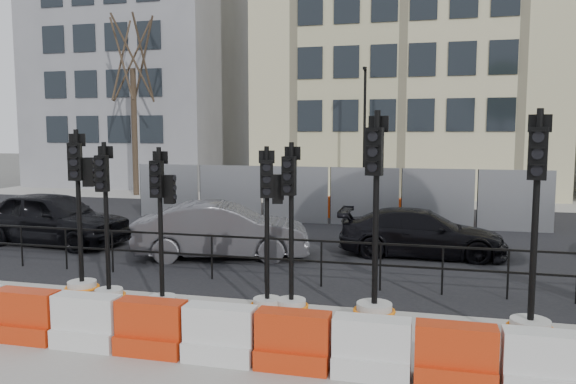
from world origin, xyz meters
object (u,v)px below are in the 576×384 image
(traffic_signal_d, at_px, (162,277))
(car_c, at_px, (421,233))
(car_a, at_px, (53,218))
(traffic_signal_h, at_px, (531,300))

(traffic_signal_d, relative_size, car_c, 0.69)
(traffic_signal_d, bearing_deg, car_a, 137.01)
(traffic_signal_h, xyz_separation_m, car_c, (-1.66, 5.93, -0.12))
(car_a, xyz_separation_m, car_c, (10.16, 1.03, -0.16))
(traffic_signal_h, relative_size, car_c, 0.83)
(traffic_signal_h, height_order, car_c, traffic_signal_h)
(traffic_signal_h, xyz_separation_m, car_a, (-11.82, 4.90, 0.04))
(traffic_signal_d, distance_m, car_a, 7.66)
(traffic_signal_d, bearing_deg, traffic_signal_h, -2.75)
(car_c, bearing_deg, car_a, 94.48)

